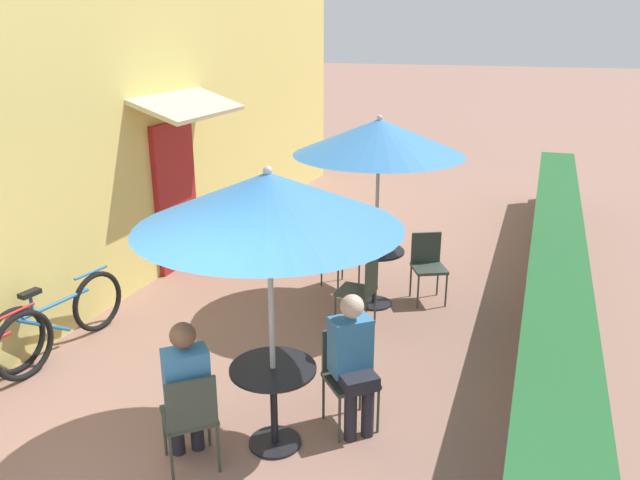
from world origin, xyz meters
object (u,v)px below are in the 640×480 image
seated_patron_near_right (353,358)px  cafe_chair_mid_back (336,252)px  patio_umbrella_near (268,200)px  cafe_chair_mid_left (362,287)px  cafe_chair_near_left (190,414)px  patio_umbrella_mid (379,137)px  coffee_cup_mid (382,251)px  cafe_chair_near_right (347,369)px  patio_table_mid (375,267)px  bicycle_second (59,319)px  seated_patron_near_left (186,387)px  patio_table_near (274,391)px  cafe_chair_mid_right (428,262)px

seated_patron_near_right → cafe_chair_mid_back: seated_patron_near_right is taller
patio_umbrella_near → cafe_chair_mid_left: bearing=87.8°
cafe_chair_near_left → cafe_chair_mid_left: same height
cafe_chair_near_left → patio_umbrella_mid: bearing=40.1°
cafe_chair_near_left → patio_umbrella_mid: 3.91m
patio_umbrella_near → coffee_cup_mid: 3.18m
cafe_chair_near_right → patio_table_mid: (-0.42, 2.49, -0.01)m
patio_table_mid → cafe_chair_mid_left: size_ratio=0.84×
patio_umbrella_mid → bicycle_second: patio_umbrella_mid is taller
patio_umbrella_mid → patio_table_mid: bearing=-104.0°
patio_umbrella_near → seated_patron_near_right: bearing=38.5°
seated_patron_near_right → cafe_chair_mid_left: (-0.46, 1.88, -0.17)m
bicycle_second → seated_patron_near_left: bearing=-18.4°
bicycle_second → patio_table_near: bearing=-5.9°
cafe_chair_near_left → coffee_cup_mid: (0.63, 3.39, 0.26)m
patio_umbrella_near → patio_table_near: bearing=76.0°
cafe_chair_near_left → coffee_cup_mid: size_ratio=9.67×
seated_patron_near_right → cafe_chair_mid_back: bearing=-110.4°
seated_patron_near_right → cafe_chair_mid_back: 3.10m
patio_table_near → coffee_cup_mid: bearing=86.8°
patio_table_near → patio_table_mid: 3.01m
patio_table_mid → coffee_cup_mid: bearing=-50.0°
cafe_chair_mid_left → patio_table_mid: bearing=6.3°
patio_table_mid → cafe_chair_mid_right: bearing=32.8°
patio_table_mid → cafe_chair_mid_right: cafe_chair_mid_right is taller
cafe_chair_mid_left → cafe_chair_mid_right: bearing=-23.7°
seated_patron_near_left → cafe_chair_mid_left: 2.82m
cafe_chair_near_right → cafe_chair_mid_right: (0.17, 2.87, 0.00)m
seated_patron_near_left → bicycle_second: bearing=112.0°
cafe_chair_near_right → patio_umbrella_mid: patio_umbrella_mid is taller
seated_patron_near_left → seated_patron_near_right: 1.39m
patio_umbrella_mid → bicycle_second: 4.08m
seated_patron_near_left → coffee_cup_mid: 3.38m
cafe_chair_mid_back → cafe_chair_near_right: bearing=-36.2°
cafe_chair_near_right → bicycle_second: cafe_chair_near_right is taller
cafe_chair_near_right → coffee_cup_mid: (-0.31, 2.36, 0.26)m
patio_umbrella_mid → cafe_chair_mid_back: (-0.62, 0.32, -1.61)m
patio_table_near → coffee_cup_mid: (0.16, 2.88, 0.27)m
cafe_chair_near_left → cafe_chair_near_right: bearing=6.3°
patio_umbrella_near → seated_patron_near_left: (-0.54, -0.43, -1.44)m
coffee_cup_mid → bicycle_second: size_ratio=0.05×
seated_patron_near_left → cafe_chair_near_right: seated_patron_near_left is taller
cafe_chair_mid_right → cafe_chair_near_left: bearing=47.7°
cafe_chair_mid_back → coffee_cup_mid: bearing=1.9°
patio_table_near → patio_umbrella_mid: size_ratio=0.31×
cafe_chair_near_right → cafe_chair_mid_right: 2.87m
seated_patron_near_right → coffee_cup_mid: 2.47m
cafe_chair_mid_right → cafe_chair_mid_back: 1.21m
patio_table_mid → cafe_chair_mid_back: bearing=152.8°
seated_patron_near_right → patio_table_mid: bearing=-120.6°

